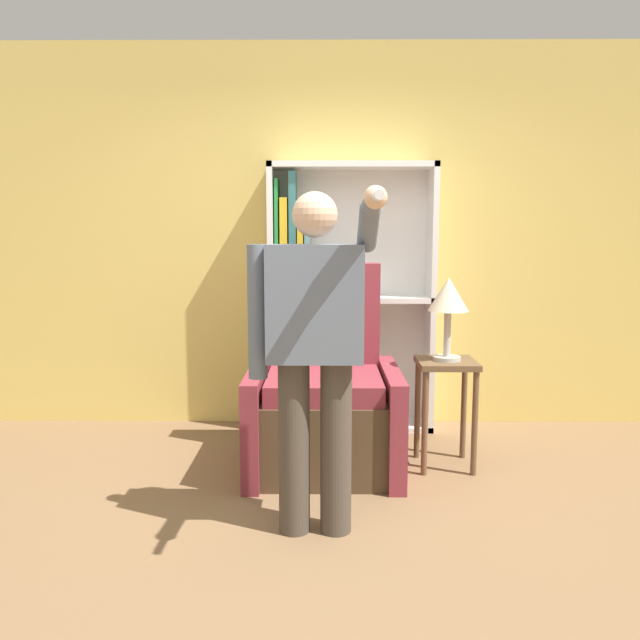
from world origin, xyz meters
TOP-DOWN VIEW (x-y plane):
  - ground_plane at (0.00, 0.00)m, footprint 14.00×14.00m
  - wall_back at (0.00, 2.03)m, footprint 8.00×0.06m
  - bookcase at (0.04, 1.87)m, footprint 1.19×0.28m
  - armchair at (-0.02, 1.10)m, footprint 0.92×0.85m
  - person_standing at (-0.06, 0.21)m, footprint 0.59×0.78m
  - side_table at (0.73, 1.08)m, footprint 0.35×0.35m
  - table_lamp at (0.73, 1.08)m, footprint 0.24×0.24m

SIDE VIEW (x-z plane):
  - ground_plane at x=0.00m, z-range 0.00..0.00m
  - armchair at x=-0.02m, z-range -0.23..1.01m
  - side_table at x=0.73m, z-range 0.18..0.85m
  - person_standing at x=-0.06m, z-range 0.12..1.75m
  - bookcase at x=0.04m, z-range -0.01..1.92m
  - table_lamp at x=0.73m, z-range 0.79..1.30m
  - wall_back at x=0.00m, z-range 0.00..2.80m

